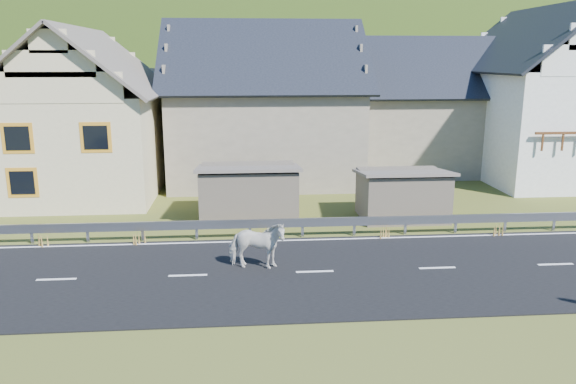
{
  "coord_description": "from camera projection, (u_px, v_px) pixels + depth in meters",
  "views": [
    {
      "loc": [
        -2.2,
        -16.65,
        6.66
      ],
      "look_at": [
        -0.68,
        2.13,
        2.16
      ],
      "focal_mm": 35.0,
      "sensor_mm": 36.0,
      "label": 1
    }
  ],
  "objects": [
    {
      "name": "ground",
      "position": [
        315.0,
        273.0,
        17.86
      ],
      "size": [
        160.0,
        160.0,
        0.0
      ],
      "primitive_type": "plane",
      "color": "#485118",
      "rests_on": "ground"
    },
    {
      "name": "horse",
      "position": [
        257.0,
        245.0,
        17.95
      ],
      "size": [
        1.16,
        1.99,
        1.58
      ],
      "primitive_type": "imported",
      "rotation": [
        0.0,
        0.0,
        1.4
      ],
      "color": "silver",
      "rests_on": "road"
    },
    {
      "name": "guardrail",
      "position": [
        303.0,
        223.0,
        21.3
      ],
      "size": [
        28.1,
        0.09,
        0.75
      ],
      "color": "#93969B",
      "rests_on": "ground"
    },
    {
      "name": "house_cream",
      "position": [
        84.0,
        106.0,
        27.69
      ],
      "size": [
        7.8,
        9.8,
        8.3
      ],
      "color": "beige",
      "rests_on": "ground"
    },
    {
      "name": "shed_left",
      "position": [
        249.0,
        193.0,
        23.75
      ],
      "size": [
        4.3,
        3.3,
        2.4
      ],
      "primitive_type": "cube",
      "color": "#716453",
      "rests_on": "ground"
    },
    {
      "name": "lane_markings",
      "position": [
        315.0,
        271.0,
        17.85
      ],
      "size": [
        60.0,
        6.6,
        0.01
      ],
      "primitive_type": "cube",
      "color": "silver",
      "rests_on": "road"
    },
    {
      "name": "house_white",
      "position": [
        549.0,
        87.0,
        31.43
      ],
      "size": [
        8.8,
        10.8,
        9.7
      ],
      "color": "white",
      "rests_on": "ground"
    },
    {
      "name": "mountain",
      "position": [
        263.0,
        136.0,
        197.4
      ],
      "size": [
        440.0,
        280.0,
        260.0
      ],
      "primitive_type": "ellipsoid",
      "color": "#1D3911",
      "rests_on": "ground"
    },
    {
      "name": "road",
      "position": [
        315.0,
        272.0,
        17.85
      ],
      "size": [
        60.0,
        7.0,
        0.04
      ],
      "primitive_type": "cube",
      "color": "black",
      "rests_on": "ground"
    },
    {
      "name": "house_stone_b",
      "position": [
        427.0,
        99.0,
        34.06
      ],
      "size": [
        9.8,
        8.8,
        8.1
      ],
      "color": "gray",
      "rests_on": "ground"
    },
    {
      "name": "shed_right",
      "position": [
        402.0,
        195.0,
        23.8
      ],
      "size": [
        3.8,
        2.9,
        2.2
      ],
      "primitive_type": "cube",
      "color": "#716453",
      "rests_on": "ground"
    },
    {
      "name": "house_stone_a",
      "position": [
        264.0,
        96.0,
        31.25
      ],
      "size": [
        10.8,
        9.8,
        8.9
      ],
      "color": "gray",
      "rests_on": "ground"
    }
  ]
}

